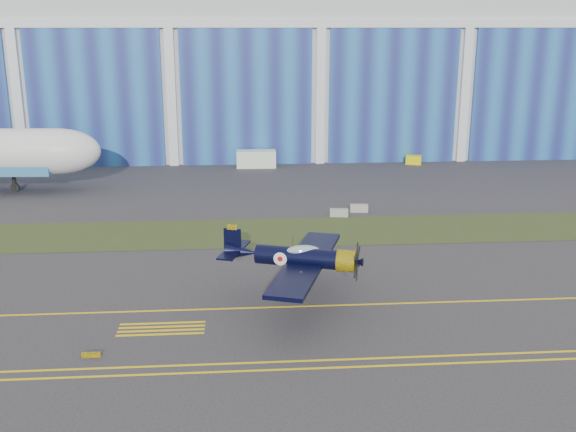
{
  "coord_description": "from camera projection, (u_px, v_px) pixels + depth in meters",
  "views": [
    {
      "loc": [
        -12.45,
        -51.49,
        20.31
      ],
      "look_at": [
        -8.24,
        4.28,
        4.44
      ],
      "focal_mm": 42.0,
      "sensor_mm": 36.0,
      "label": 1
    }
  ],
  "objects": [
    {
      "name": "grass_median",
      "position": [
        361.0,
        230.0,
        69.27
      ],
      "size": [
        260.0,
        10.0,
        0.02
      ],
      "primitive_type": "cube",
      "color": "#475128",
      "rests_on": "ground"
    },
    {
      "name": "taxiway_centreline",
      "position": [
        405.0,
        303.0,
        51.04
      ],
      "size": [
        200.0,
        0.2,
        0.02
      ],
      "primitive_type": "cube",
      "color": "yellow",
      "rests_on": "ground"
    },
    {
      "name": "shipping_container",
      "position": [
        256.0,
        159.0,
        99.69
      ],
      "size": [
        5.81,
        2.42,
        2.5
      ],
      "primitive_type": "cube",
      "rotation": [
        0.0,
        0.0,
        -0.02
      ],
      "color": "silver",
      "rests_on": "ground"
    },
    {
      "name": "barrier_b",
      "position": [
        359.0,
        208.0,
        75.88
      ],
      "size": [
        2.06,
        0.84,
        0.9
      ],
      "primitive_type": "cube",
      "rotation": [
        0.0,
        0.0,
        -0.12
      ],
      "color": "#9D988B",
      "rests_on": "ground"
    },
    {
      "name": "hangar",
      "position": [
        305.0,
        56.0,
        120.62
      ],
      "size": [
        220.0,
        45.7,
        30.0
      ],
      "color": "silver",
      "rests_on": "ground"
    },
    {
      "name": "warbird",
      "position": [
        297.0,
        257.0,
        49.67
      ],
      "size": [
        15.63,
        17.19,
        4.22
      ],
      "rotation": [
        0.0,
        0.0,
        -0.32
      ],
      "color": "black",
      "rests_on": "ground"
    },
    {
      "name": "barrier_a",
      "position": [
        339.0,
        213.0,
        74.03
      ],
      "size": [
        2.07,
        0.9,
        0.9
      ],
      "primitive_type": "cube",
      "rotation": [
        0.0,
        0.0,
        -0.15
      ],
      "color": "gray",
      "rests_on": "ground"
    },
    {
      "name": "ground",
      "position": [
        391.0,
        279.0,
        55.84
      ],
      "size": [
        260.0,
        260.0,
        0.0
      ],
      "primitive_type": "plane",
      "color": "#39373A",
      "rests_on": "ground"
    },
    {
      "name": "edge_line_far",
      "position": [
        438.0,
        356.0,
        42.89
      ],
      "size": [
        80.0,
        0.2,
        0.02
      ],
      "primitive_type": "cube",
      "color": "yellow",
      "rests_on": "ground"
    },
    {
      "name": "hold_short_ladder",
      "position": [
        162.0,
        329.0,
        46.77
      ],
      "size": [
        6.0,
        2.4,
        0.02
      ],
      "primitive_type": null,
      "color": "yellow",
      "rests_on": "ground"
    },
    {
      "name": "tug",
      "position": [
        414.0,
        160.0,
        102.06
      ],
      "size": [
        2.63,
        2.11,
        1.33
      ],
      "primitive_type": "cube",
      "rotation": [
        0.0,
        0.0,
        -0.34
      ],
      "color": "yellow",
      "rests_on": "ground"
    },
    {
      "name": "guard_board_left",
      "position": [
        91.0,
        355.0,
        42.69
      ],
      "size": [
        1.2,
        0.15,
        0.35
      ],
      "primitive_type": "cube",
      "color": "yellow",
      "rests_on": "ground"
    },
    {
      "name": "edge_line_near",
      "position": [
        442.0,
        364.0,
        41.93
      ],
      "size": [
        80.0,
        0.2,
        0.02
      ],
      "primitive_type": "cube",
      "color": "yellow",
      "rests_on": "ground"
    }
  ]
}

